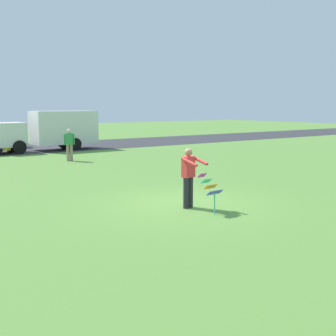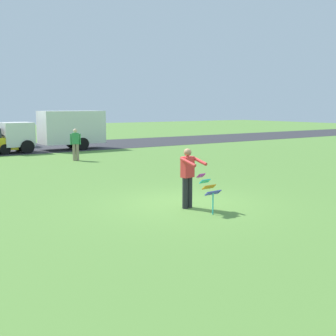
% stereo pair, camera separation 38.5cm
% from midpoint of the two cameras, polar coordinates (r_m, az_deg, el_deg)
% --- Properties ---
extents(ground_plane, '(120.00, 120.00, 0.00)m').
position_cam_midpoint_polar(ground_plane, '(12.97, 1.35, -4.79)').
color(ground_plane, '#568438').
extents(road_strip, '(120.00, 8.00, 0.01)m').
position_cam_midpoint_polar(road_strip, '(31.38, -21.46, 2.29)').
color(road_strip, '#2D2D33').
rests_on(road_strip, ground).
extents(person_kite_flyer, '(0.60, 0.70, 1.73)m').
position_cam_midpoint_polar(person_kite_flyer, '(12.28, 1.88, -1.01)').
color(person_kite_flyer, '#26262B').
rests_on(person_kite_flyer, ground).
extents(kite_held, '(0.52, 0.65, 1.07)m').
position_cam_midpoint_polar(kite_held, '(11.76, 4.71, -2.64)').
color(kite_held, '#D83399').
rests_on(kite_held, ground).
extents(parked_truck_white_box, '(6.74, 2.21, 2.62)m').
position_cam_midpoint_polar(parked_truck_white_box, '(29.76, -15.51, 4.98)').
color(parked_truck_white_box, silver).
rests_on(parked_truck_white_box, ground).
extents(person_walker_near, '(0.55, 0.32, 1.73)m').
position_cam_midpoint_polar(person_walker_near, '(23.71, -13.44, 3.16)').
color(person_walker_near, gray).
rests_on(person_walker_near, ground).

